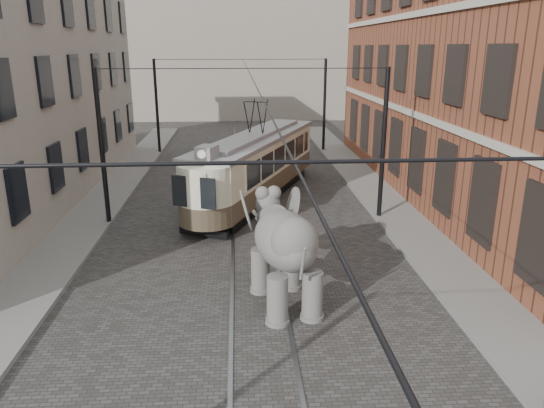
{
  "coord_description": "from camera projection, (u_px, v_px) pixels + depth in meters",
  "views": [
    {
      "loc": [
        -0.46,
        -13.47,
        6.72
      ],
      "look_at": [
        0.54,
        1.51,
        2.1
      ],
      "focal_mm": 33.87,
      "sensor_mm": 36.0,
      "label": 1
    }
  ],
  "objects": [
    {
      "name": "tram",
      "position": [
        256.0,
        151.0,
        23.09
      ],
      "size": [
        6.48,
        11.2,
        4.44
      ],
      "primitive_type": null,
      "rotation": [
        0.0,
        0.0,
        -0.4
      ],
      "color": "#EFEBC1",
      "rests_on": "ground"
    },
    {
      "name": "brick_building",
      "position": [
        499.0,
        64.0,
        22.37
      ],
      "size": [
        8.0,
        26.0,
        12.0
      ],
      "primitive_type": "cube",
      "color": "brown",
      "rests_on": "ground"
    },
    {
      "name": "distant_block",
      "position": [
        241.0,
        44.0,
        50.94
      ],
      "size": [
        28.0,
        10.0,
        14.0
      ],
      "primitive_type": "cube",
      "color": "gray",
      "rests_on": "ground"
    },
    {
      "name": "catenary",
      "position": [
        245.0,
        153.0,
        18.72
      ],
      "size": [
        11.0,
        30.2,
        6.0
      ],
      "primitive_type": null,
      "color": "black",
      "rests_on": "ground"
    },
    {
      "name": "ground",
      "position": [
        257.0,
        289.0,
        14.85
      ],
      "size": [
        120.0,
        120.0,
        0.0
      ],
      "primitive_type": "plane",
      "color": "#43403D"
    },
    {
      "name": "tram_rails",
      "position": [
        257.0,
        288.0,
        14.85
      ],
      "size": [
        1.54,
        80.0,
        0.02
      ],
      "primitive_type": null,
      "color": "slate",
      "rests_on": "ground"
    },
    {
      "name": "sidewalk_left",
      "position": [
        26.0,
        293.0,
        14.42
      ],
      "size": [
        2.0,
        60.0,
        0.15
      ],
      "primitive_type": "cube",
      "color": "slate",
      "rests_on": "ground"
    },
    {
      "name": "elephant",
      "position": [
        285.0,
        255.0,
        13.55
      ],
      "size": [
        3.43,
        5.11,
        2.88
      ],
      "primitive_type": null,
      "rotation": [
        0.0,
        0.0,
        0.19
      ],
      "color": "#5C5955",
      "rests_on": "ground"
    },
    {
      "name": "sidewalk_right",
      "position": [
        459.0,
        280.0,
        15.21
      ],
      "size": [
        2.0,
        60.0,
        0.15
      ],
      "primitive_type": "cube",
      "color": "slate",
      "rests_on": "ground"
    }
  ]
}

